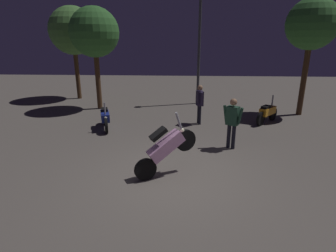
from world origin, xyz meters
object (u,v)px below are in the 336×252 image
(motorcycle_blue_parked_left, at_px, (105,118))
(motorcycle_orange_parked_right, at_px, (267,113))
(person_rider_beside, at_px, (232,119))
(motorcycle_pink_foreground, at_px, (166,148))
(person_bystander_far, at_px, (200,101))
(streetlamp_near, at_px, (200,35))

(motorcycle_blue_parked_left, distance_m, motorcycle_orange_parked_right, 6.56)
(motorcycle_orange_parked_right, xyz_separation_m, person_rider_beside, (-1.95, -2.87, 0.52))
(motorcycle_pink_foreground, relative_size, person_bystander_far, 1.02)
(motorcycle_pink_foreground, xyz_separation_m, motorcycle_blue_parked_left, (-2.57, 3.67, -0.31))
(person_bystander_far, bearing_deg, motorcycle_orange_parked_right, -5.55)
(motorcycle_blue_parked_left, xyz_separation_m, motorcycle_orange_parked_right, (6.46, 1.12, 0.00))
(motorcycle_blue_parked_left, xyz_separation_m, person_rider_beside, (4.51, -1.75, 0.52))
(motorcycle_blue_parked_left, height_order, person_bystander_far, person_bystander_far)
(person_rider_beside, bearing_deg, streetlamp_near, 39.99)
(motorcycle_orange_parked_right, bearing_deg, streetlamp_near, 79.51)
(motorcycle_orange_parked_right, distance_m, person_rider_beside, 3.50)
(motorcycle_blue_parked_left, bearing_deg, person_rider_beside, 50.26)
(motorcycle_pink_foreground, height_order, person_rider_beside, motorcycle_pink_foreground)
(motorcycle_blue_parked_left, height_order, streetlamp_near, streetlamp_near)
(motorcycle_blue_parked_left, xyz_separation_m, streetlamp_near, (3.77, 4.58, 3.09))
(motorcycle_blue_parked_left, bearing_deg, streetlamp_near, 122.00)
(streetlamp_near, bearing_deg, motorcycle_blue_parked_left, -129.43)
(motorcycle_orange_parked_right, relative_size, streetlamp_near, 0.23)
(motorcycle_pink_foreground, relative_size, motorcycle_blue_parked_left, 1.02)
(motorcycle_orange_parked_right, relative_size, person_rider_beside, 0.81)
(person_bystander_far, relative_size, streetlamp_near, 0.28)
(motorcycle_pink_foreground, bearing_deg, person_rider_beside, 15.80)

